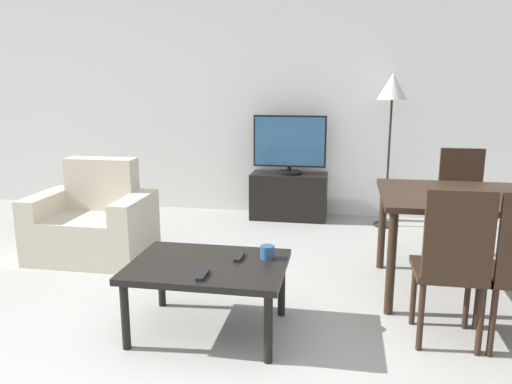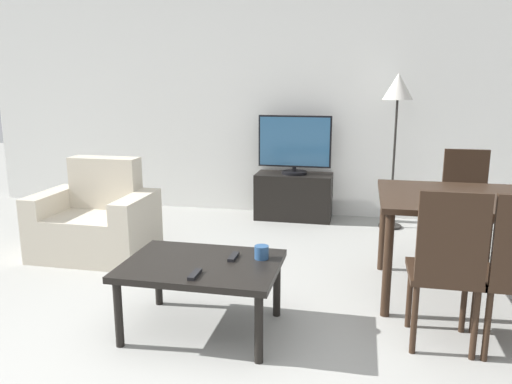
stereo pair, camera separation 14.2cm
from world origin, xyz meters
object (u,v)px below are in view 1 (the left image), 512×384
at_px(tv_stand, 289,196).
at_px(floor_lamp, 392,96).
at_px(dining_chair_far, 461,200).
at_px(remote_secondary, 203,275).
at_px(remote_primary, 239,257).
at_px(dining_table, 459,206).
at_px(dining_chair_near, 452,261).
at_px(armchair, 94,224).
at_px(coffee_table, 208,271).
at_px(tv, 290,145).
at_px(cup_white_near, 267,252).

relative_size(tv_stand, floor_lamp, 0.53).
xyz_separation_m(dining_chair_far, remote_secondary, (-1.78, -1.90, -0.07)).
xyz_separation_m(remote_primary, remote_secondary, (-0.14, -0.33, 0.00)).
distance_m(dining_table, dining_chair_near, 0.84).
relative_size(armchair, coffee_table, 1.05).
bearing_deg(dining_table, remote_secondary, -145.50).
height_order(coffee_table, dining_chair_near, dining_chair_near).
distance_m(armchair, tv, 2.29).
bearing_deg(tv, remote_secondary, -93.17).
bearing_deg(armchair, remote_primary, -33.97).
bearing_deg(tv, dining_table, -52.42).
distance_m(dining_chair_near, remote_secondary, 1.43).
xyz_separation_m(dining_chair_far, remote_primary, (-1.64, -1.57, -0.07)).
xyz_separation_m(coffee_table, cup_white_near, (0.35, 0.14, 0.09)).
xyz_separation_m(tv, dining_chair_near, (1.23, -2.66, -0.32)).
relative_size(coffee_table, dining_chair_near, 0.98).
xyz_separation_m(tv_stand, coffee_table, (-0.19, -2.73, 0.14)).
relative_size(armchair, remote_secondary, 6.67).
bearing_deg(remote_primary, tv, 89.52).
distance_m(armchair, floor_lamp, 3.19).
distance_m(dining_table, remote_primary, 1.65).
height_order(tv_stand, dining_chair_far, dining_chair_far).
bearing_deg(remote_primary, remote_secondary, -113.27).
distance_m(tv, dining_chair_near, 2.95).
relative_size(armchair, tv, 1.23).
relative_size(tv_stand, dining_chair_near, 0.88).
bearing_deg(remote_secondary, tv_stand, 86.83).
height_order(dining_chair_far, cup_white_near, dining_chair_far).
bearing_deg(remote_secondary, dining_chair_far, 46.79).
bearing_deg(coffee_table, tv_stand, 85.93).
height_order(tv, dining_table, tv).
bearing_deg(coffee_table, dining_chair_far, 42.80).
relative_size(armchair, remote_primary, 6.67).
height_order(armchair, floor_lamp, floor_lamp).
bearing_deg(tv, coffee_table, -94.08).
relative_size(tv_stand, coffee_table, 0.90).
height_order(dining_table, dining_chair_near, dining_chair_near).
distance_m(tv_stand, floor_lamp, 1.56).
bearing_deg(remote_primary, dining_table, 27.80).
xyz_separation_m(tv, coffee_table, (-0.19, -2.73, -0.45)).
height_order(tv, dining_chair_near, tv).
distance_m(floor_lamp, cup_white_near, 2.77).
distance_m(tv, floor_lamp, 1.20).
distance_m(tv, dining_table, 2.35).
xyz_separation_m(tv_stand, floor_lamp, (1.07, -0.14, 1.13)).
relative_size(tv_stand, dining_chair_far, 0.88).
relative_size(dining_chair_near, floor_lamp, 0.60).
bearing_deg(tv_stand, floor_lamp, -7.34).
height_order(remote_secondary, cup_white_near, cup_white_near).
bearing_deg(tv_stand, cup_white_near, -86.65).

